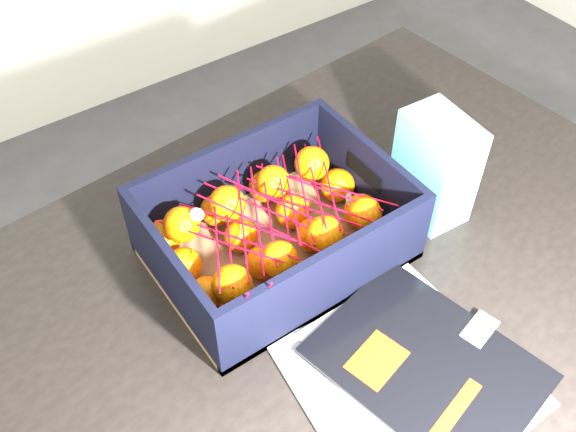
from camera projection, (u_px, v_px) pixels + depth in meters
table at (319, 314)px, 1.05m from camera, size 1.27×0.90×0.75m
magazine_stack at (412, 375)px, 0.85m from camera, size 0.32×0.32×0.02m
produce_crate at (276, 234)px, 0.97m from camera, size 0.36×0.27×0.13m
clementine_heap at (275, 230)px, 0.97m from camera, size 0.34×0.25×0.10m
mesh_net at (274, 214)px, 0.93m from camera, size 0.30×0.24×0.09m
retail_carton at (435, 167)px, 1.01m from camera, size 0.09×0.12×0.18m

